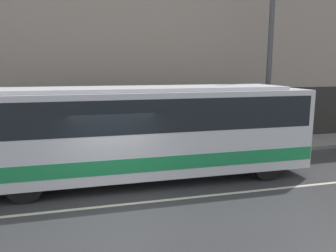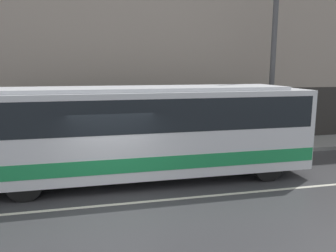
{
  "view_description": "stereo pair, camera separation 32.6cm",
  "coord_description": "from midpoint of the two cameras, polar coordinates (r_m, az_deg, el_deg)",
  "views": [
    {
      "loc": [
        -0.81,
        -8.77,
        3.82
      ],
      "look_at": [
        1.97,
        1.93,
        1.85
      ],
      "focal_mm": 35.0,
      "sensor_mm": 36.0,
      "label": 1
    },
    {
      "loc": [
        -0.5,
        -8.85,
        3.82
      ],
      "look_at": [
        1.97,
        1.93,
        1.85
      ],
      "focal_mm": 35.0,
      "sensor_mm": 36.0,
      "label": 2
    }
  ],
  "objects": [
    {
      "name": "pedestrian_waiting",
      "position": [
        14.8,
        -10.85,
        -1.55
      ],
      "size": [
        0.36,
        0.36,
        1.54
      ],
      "color": "navy",
      "rests_on": "sidewalk"
    },
    {
      "name": "ground_plane",
      "position": [
        9.63,
        -9.76,
        -13.44
      ],
      "size": [
        60.0,
        60.0,
        0.0
      ],
      "primitive_type": "plane",
      "color": "#38383A"
    },
    {
      "name": "transit_bus",
      "position": [
        11.05,
        -5.97,
        -0.48
      ],
      "size": [
        11.77,
        2.47,
        3.2
      ],
      "color": "silver",
      "rests_on": "ground_plane"
    },
    {
      "name": "lane_stripe",
      "position": [
        9.62,
        -9.76,
        -13.42
      ],
      "size": [
        54.0,
        0.14,
        0.01
      ],
      "color": "beige",
      "rests_on": "ground_plane"
    },
    {
      "name": "sidewalk",
      "position": [
        14.55,
        -11.57,
        -4.99
      ],
      "size": [
        60.0,
        2.47,
        0.17
      ],
      "color": "gray",
      "rests_on": "ground_plane"
    },
    {
      "name": "utility_pole_near",
      "position": [
        15.63,
        16.76,
        12.72
      ],
      "size": [
        0.23,
        0.23,
        8.96
      ],
      "color": "#4C4C4F",
      "rests_on": "sidewalk"
    },
    {
      "name": "building_facade",
      "position": [
        15.54,
        -12.61,
        16.35
      ],
      "size": [
        60.0,
        0.35,
        11.56
      ],
      "color": "gray",
      "rests_on": "ground_plane"
    }
  ]
}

